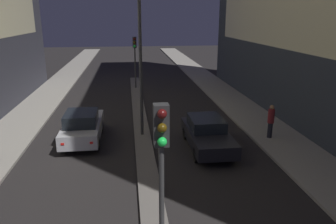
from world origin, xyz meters
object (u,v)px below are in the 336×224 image
at_px(traffic_light_near, 161,156).
at_px(car_right_lane, 207,134).
at_px(traffic_light_mid, 135,51).
at_px(pedestrian_on_right_sidewalk, 271,120).
at_px(car_left_lane, 83,126).
at_px(street_lamp, 140,21).

height_order(traffic_light_near, car_right_lane, traffic_light_near).
relative_size(traffic_light_mid, pedestrian_on_right_sidewalk, 2.49).
distance_m(traffic_light_mid, car_left_lane, 12.50).
relative_size(traffic_light_mid, street_lamp, 0.54).
height_order(traffic_light_near, street_lamp, street_lamp).
distance_m(traffic_light_near, street_lamp, 10.25).
bearing_deg(street_lamp, car_left_lane, -174.19).
xyz_separation_m(car_left_lane, pedestrian_on_right_sidewalk, (9.46, -0.97, 0.25)).
relative_size(car_right_lane, pedestrian_on_right_sidewalk, 2.56).
xyz_separation_m(traffic_light_mid, car_right_lane, (3.00, -13.55, -2.54)).
relative_size(car_left_lane, pedestrian_on_right_sidewalk, 2.48).
bearing_deg(car_left_lane, car_right_lane, -15.60).
xyz_separation_m(traffic_light_mid, pedestrian_on_right_sidewalk, (6.46, -12.84, -2.24)).
relative_size(traffic_light_near, car_right_lane, 0.97).
bearing_deg(traffic_light_mid, traffic_light_near, -90.00).
bearing_deg(traffic_light_mid, car_right_lane, -77.52).
xyz_separation_m(traffic_light_mid, street_lamp, (0.00, -11.57, 2.61)).
height_order(car_left_lane, car_right_lane, car_left_lane).
height_order(traffic_light_near, pedestrian_on_right_sidewalk, traffic_light_near).
bearing_deg(car_left_lane, pedestrian_on_right_sidewalk, -5.85).
distance_m(traffic_light_near, pedestrian_on_right_sidewalk, 11.01).
height_order(traffic_light_near, traffic_light_mid, same).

